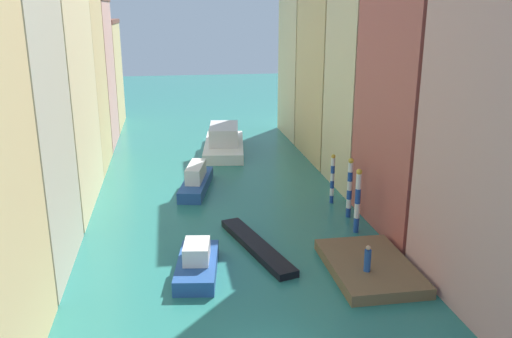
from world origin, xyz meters
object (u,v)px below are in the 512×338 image
vaporetto_white (224,142)px  motorboat_1 (196,180)px  person_on_dock (368,259)px  mooring_pole_0 (358,200)px  mooring_pole_2 (332,178)px  waterfront_dock (369,267)px  motorboat_0 (197,263)px  mooring_pole_1 (350,187)px  gondola_black (256,246)px

vaporetto_white → motorboat_1: vaporetto_white is taller
person_on_dock → motorboat_1: size_ratio=0.20×
mooring_pole_0 → mooring_pole_2: (0.05, 5.55, -0.27)m
waterfront_dock → person_on_dock: (-0.55, -0.98, 0.99)m
waterfront_dock → vaporetto_white: bearing=100.8°
vaporetto_white → waterfront_dock: bearing=-79.2°
motorboat_0 → motorboat_1: bearing=87.0°
mooring_pole_1 → motorboat_0: bearing=-148.6°
waterfront_dock → motorboat_0: bearing=171.7°
person_on_dock → mooring_pole_0: (1.69, 6.39, 0.92)m
motorboat_1 → vaporetto_white: bearing=73.1°
mooring_pole_1 → motorboat_0: (-10.96, -6.70, -1.57)m
waterfront_dock → person_on_dock: bearing=-119.1°
person_on_dock → mooring_pole_1: size_ratio=0.35×
mooring_pole_2 → vaporetto_white: (-6.39, 16.27, -0.90)m
person_on_dock → vaporetto_white: (-4.65, 28.21, -0.25)m
vaporetto_white → motorboat_0: (-4.24, -25.85, -0.42)m
mooring_pole_1 → motorboat_0: mooring_pole_1 is taller
motorboat_0 → mooring_pole_2: bearing=42.0°
vaporetto_white → gondola_black: vaporetto_white is taller
mooring_pole_2 → vaporetto_white: size_ratio=0.35×
person_on_dock → motorboat_1: motorboat_1 is taller
person_on_dock → vaporetto_white: 28.60m
mooring_pole_0 → motorboat_1: mooring_pole_0 is taller
motorboat_1 → person_on_dock: bearing=-64.1°
motorboat_0 → gondola_black: bearing=33.8°
gondola_black → person_on_dock: bearing=-43.2°
waterfront_dock → motorboat_1: motorboat_1 is taller
mooring_pole_0 → gondola_black: 7.31m
motorboat_0 → motorboat_1: (0.76, 14.37, 0.15)m
mooring_pole_0 → gondola_black: size_ratio=0.51×
mooring_pole_2 → motorboat_0: 14.37m
mooring_pole_0 → vaporetto_white: bearing=106.2°
waterfront_dock → motorboat_1: bearing=118.9°
waterfront_dock → motorboat_0: motorboat_0 is taller
person_on_dock → mooring_pole_0: size_ratio=0.34×
mooring_pole_2 → gondola_black: size_ratio=0.45×
mooring_pole_2 → person_on_dock: bearing=-98.3°
person_on_dock → mooring_pole_2: 12.09m
motorboat_0 → motorboat_1: 14.39m
gondola_black → motorboat_1: 12.25m
vaporetto_white → gondola_black: (-0.52, -23.36, -0.83)m
person_on_dock → motorboat_0: (-8.89, 2.36, -0.67)m
person_on_dock → motorboat_0: bearing=165.1°
person_on_dock → gondola_black: (-5.18, 4.85, -1.08)m
mooring_pole_2 → mooring_pole_1: bearing=-83.4°
mooring_pole_1 → vaporetto_white: (-6.72, 19.16, -1.15)m
mooring_pole_0 → motorboat_0: (-10.58, -4.03, -1.59)m
gondola_black → motorboat_0: 4.49m
mooring_pole_2 → motorboat_1: mooring_pole_2 is taller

